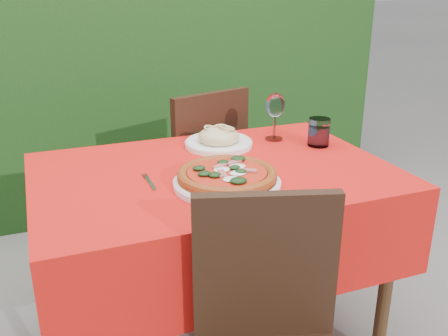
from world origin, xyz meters
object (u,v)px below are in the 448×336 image
object	(u,v)px
pizza_plate	(227,178)
pasta_plate	(219,140)
water_glass	(319,134)
wine_glass	(275,107)
fork	(151,183)
chair_far	(199,168)

from	to	relation	value
pizza_plate	pasta_plate	size ratio (longest dim) A/B	1.33
pasta_plate	water_glass	xyz separation A→B (m)	(0.38, -0.14, 0.02)
wine_glass	pasta_plate	bearing A→B (deg)	179.48
water_glass	wine_glass	world-z (taller)	wine_glass
wine_glass	fork	distance (m)	0.69
chair_far	fork	xyz separation A→B (m)	(-0.39, -0.66, 0.23)
chair_far	pasta_plate	world-z (taller)	chair_far
pizza_plate	fork	world-z (taller)	pizza_plate
fork	pasta_plate	bearing A→B (deg)	39.17
wine_glass	pizza_plate	bearing A→B (deg)	-132.93
pizza_plate	pasta_plate	world-z (taller)	pasta_plate
chair_far	fork	size ratio (longest dim) A/B	5.48
wine_glass	fork	bearing A→B (deg)	-154.03
pizza_plate	wine_glass	bearing A→B (deg)	47.07
pizza_plate	water_glass	bearing A→B (deg)	27.53
chair_far	pizza_plate	xyz separation A→B (m)	(-0.16, -0.77, 0.26)
pizza_plate	wine_glass	size ratio (longest dim) A/B	1.82
pizza_plate	wine_glass	distance (m)	0.56
pizza_plate	water_glass	xyz separation A→B (m)	(0.51, 0.26, 0.02)
pasta_plate	water_glass	bearing A→B (deg)	-20.40
pizza_plate	pasta_plate	distance (m)	0.42
pasta_plate	fork	size ratio (longest dim) A/B	1.65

